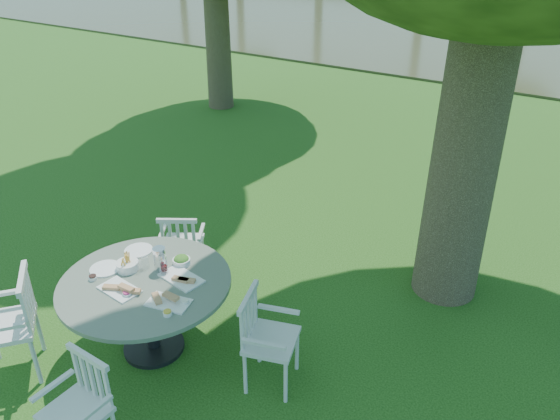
% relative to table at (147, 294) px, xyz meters
% --- Properties ---
extents(ground, '(140.00, 140.00, 0.00)m').
position_rel_table_xyz_m(ground, '(0.38, 1.41, -0.64)').
color(ground, '#123A0C').
rests_on(ground, ground).
extents(table, '(1.50, 1.50, 0.77)m').
position_rel_table_xyz_m(table, '(0.00, 0.00, 0.00)').
color(table, black).
rests_on(table, ground).
extents(chair_ne, '(0.53, 0.55, 0.88)m').
position_rel_table_xyz_m(chair_ne, '(1.07, 0.23, -0.12)').
color(chair_ne, silver).
rests_on(chair_ne, ground).
extents(chair_nw, '(0.56, 0.55, 0.83)m').
position_rel_table_xyz_m(chair_nw, '(-0.48, 0.98, -0.15)').
color(chair_nw, silver).
rests_on(chair_nw, ground).
extents(chair_sw, '(0.67, 0.67, 0.97)m').
position_rel_table_xyz_m(chair_sw, '(-0.76, -0.77, -0.06)').
color(chair_sw, silver).
rests_on(chair_sw, ground).
extents(chair_se, '(0.44, 0.41, 0.85)m').
position_rel_table_xyz_m(chair_se, '(0.37, -1.04, -0.14)').
color(chair_se, silver).
rests_on(chair_se, ground).
extents(tableware, '(1.15, 0.79, 0.23)m').
position_rel_table_xyz_m(tableware, '(-0.05, 0.11, 0.18)').
color(tableware, white).
rests_on(tableware, table).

